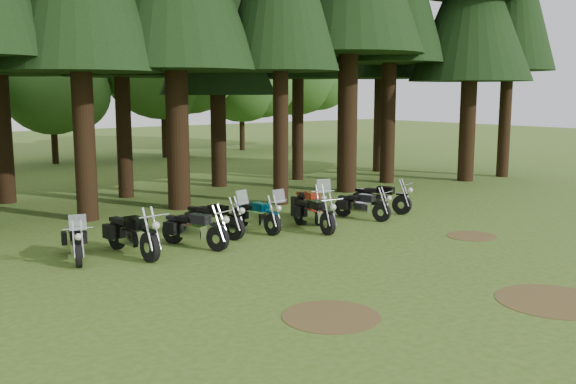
{
  "coord_description": "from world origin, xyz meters",
  "views": [
    {
      "loc": [
        -10.42,
        -10.32,
        4.01
      ],
      "look_at": [
        1.43,
        5.0,
        1.0
      ],
      "focal_mm": 40.0,
      "sensor_mm": 36.0,
      "label": 1
    }
  ],
  "objects_px": {
    "motorcycle_5": "(314,215)",
    "motorcycle_8": "(380,199)",
    "motorcycle_0": "(76,243)",
    "motorcycle_7": "(362,206)",
    "motorcycle_2": "(194,230)",
    "motorcycle_3": "(214,220)",
    "motorcycle_4": "(257,216)",
    "motorcycle_6": "(310,205)",
    "motorcycle_1": "(132,235)"
  },
  "relations": [
    {
      "from": "motorcycle_5",
      "to": "motorcycle_8",
      "type": "relative_size",
      "value": 1.05
    },
    {
      "from": "motorcycle_0",
      "to": "motorcycle_7",
      "type": "xyz_separation_m",
      "value": [
        9.02,
        -0.56,
        -0.02
      ]
    },
    {
      "from": "motorcycle_7",
      "to": "motorcycle_2",
      "type": "bearing_deg",
      "value": 164.39
    },
    {
      "from": "motorcycle_0",
      "to": "motorcycle_3",
      "type": "distance_m",
      "value": 3.99
    },
    {
      "from": "motorcycle_4",
      "to": "motorcycle_8",
      "type": "bearing_deg",
      "value": -4.72
    },
    {
      "from": "motorcycle_0",
      "to": "motorcycle_6",
      "type": "height_order",
      "value": "motorcycle_6"
    },
    {
      "from": "motorcycle_6",
      "to": "motorcycle_7",
      "type": "xyz_separation_m",
      "value": [
        1.45,
        -0.84,
        -0.07
      ]
    },
    {
      "from": "motorcycle_2",
      "to": "motorcycle_3",
      "type": "xyz_separation_m",
      "value": [
        1.07,
        0.79,
        0.02
      ]
    },
    {
      "from": "motorcycle_1",
      "to": "motorcycle_3",
      "type": "bearing_deg",
      "value": 8.02
    },
    {
      "from": "motorcycle_2",
      "to": "motorcycle_4",
      "type": "bearing_deg",
      "value": -4.82
    },
    {
      "from": "motorcycle_7",
      "to": "motorcycle_1",
      "type": "bearing_deg",
      "value": 162.75
    },
    {
      "from": "motorcycle_6",
      "to": "motorcycle_0",
      "type": "bearing_deg",
      "value": -160.14
    },
    {
      "from": "motorcycle_3",
      "to": "motorcycle_7",
      "type": "height_order",
      "value": "motorcycle_3"
    },
    {
      "from": "motorcycle_4",
      "to": "motorcycle_8",
      "type": "distance_m",
      "value": 5.03
    },
    {
      "from": "motorcycle_1",
      "to": "motorcycle_8",
      "type": "relative_size",
      "value": 1.17
    },
    {
      "from": "motorcycle_7",
      "to": "motorcycle_8",
      "type": "relative_size",
      "value": 0.94
    },
    {
      "from": "motorcycle_2",
      "to": "motorcycle_6",
      "type": "bearing_deg",
      "value": -8.48
    },
    {
      "from": "motorcycle_0",
      "to": "motorcycle_5",
      "type": "relative_size",
      "value": 0.93
    },
    {
      "from": "motorcycle_0",
      "to": "motorcycle_4",
      "type": "height_order",
      "value": "motorcycle_4"
    },
    {
      "from": "motorcycle_2",
      "to": "motorcycle_0",
      "type": "bearing_deg",
      "value": 149.08
    },
    {
      "from": "motorcycle_5",
      "to": "motorcycle_8",
      "type": "height_order",
      "value": "motorcycle_5"
    },
    {
      "from": "motorcycle_4",
      "to": "motorcycle_5",
      "type": "height_order",
      "value": "motorcycle_4"
    },
    {
      "from": "motorcycle_0",
      "to": "motorcycle_1",
      "type": "relative_size",
      "value": 0.84
    },
    {
      "from": "motorcycle_4",
      "to": "motorcycle_5",
      "type": "bearing_deg",
      "value": -35.05
    },
    {
      "from": "motorcycle_1",
      "to": "motorcycle_2",
      "type": "bearing_deg",
      "value": -11.36
    },
    {
      "from": "motorcycle_7",
      "to": "motorcycle_8",
      "type": "xyz_separation_m",
      "value": [
        1.33,
        0.47,
        0.04
      ]
    },
    {
      "from": "motorcycle_7",
      "to": "motorcycle_6",
      "type": "bearing_deg",
      "value": 133.77
    },
    {
      "from": "motorcycle_1",
      "to": "motorcycle_0",
      "type": "bearing_deg",
      "value": 158.86
    },
    {
      "from": "motorcycle_5",
      "to": "motorcycle_3",
      "type": "bearing_deg",
      "value": 168.2
    },
    {
      "from": "motorcycle_7",
      "to": "motorcycle_8",
      "type": "height_order",
      "value": "motorcycle_8"
    },
    {
      "from": "motorcycle_3",
      "to": "motorcycle_4",
      "type": "bearing_deg",
      "value": -22.72
    },
    {
      "from": "motorcycle_0",
      "to": "motorcycle_5",
      "type": "xyz_separation_m",
      "value": [
        6.75,
        -0.86,
        0.02
      ]
    },
    {
      "from": "motorcycle_2",
      "to": "motorcycle_3",
      "type": "relative_size",
      "value": 0.95
    },
    {
      "from": "motorcycle_6",
      "to": "motorcycle_3",
      "type": "bearing_deg",
      "value": -160.76
    },
    {
      "from": "motorcycle_2",
      "to": "motorcycle_7",
      "type": "height_order",
      "value": "motorcycle_2"
    },
    {
      "from": "motorcycle_7",
      "to": "motorcycle_3",
      "type": "bearing_deg",
      "value": 155.55
    },
    {
      "from": "motorcycle_0",
      "to": "motorcycle_4",
      "type": "distance_m",
      "value": 5.32
    },
    {
      "from": "motorcycle_1",
      "to": "motorcycle_2",
      "type": "height_order",
      "value": "motorcycle_1"
    },
    {
      "from": "motorcycle_6",
      "to": "motorcycle_7",
      "type": "bearing_deg",
      "value": -12.5
    },
    {
      "from": "motorcycle_7",
      "to": "motorcycle_0",
      "type": "bearing_deg",
      "value": 160.44
    },
    {
      "from": "motorcycle_6",
      "to": "motorcycle_8",
      "type": "xyz_separation_m",
      "value": [
        2.78,
        -0.37,
        -0.04
      ]
    },
    {
      "from": "motorcycle_2",
      "to": "motorcycle_5",
      "type": "height_order",
      "value": "same"
    },
    {
      "from": "motorcycle_2",
      "to": "motorcycle_8",
      "type": "distance_m",
      "value": 7.46
    },
    {
      "from": "motorcycle_2",
      "to": "motorcycle_8",
      "type": "height_order",
      "value": "motorcycle_2"
    },
    {
      "from": "motorcycle_5",
      "to": "motorcycle_7",
      "type": "distance_m",
      "value": 2.28
    },
    {
      "from": "motorcycle_0",
      "to": "motorcycle_2",
      "type": "relative_size",
      "value": 0.96
    },
    {
      "from": "motorcycle_3",
      "to": "motorcycle_7",
      "type": "distance_m",
      "value": 5.09
    },
    {
      "from": "motorcycle_4",
      "to": "motorcycle_7",
      "type": "distance_m",
      "value": 3.74
    },
    {
      "from": "motorcycle_1",
      "to": "motorcycle_6",
      "type": "distance_m",
      "value": 6.33
    },
    {
      "from": "motorcycle_0",
      "to": "motorcycle_7",
      "type": "distance_m",
      "value": 9.03
    }
  ]
}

